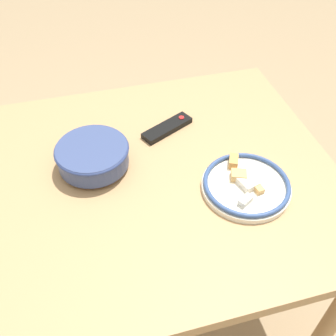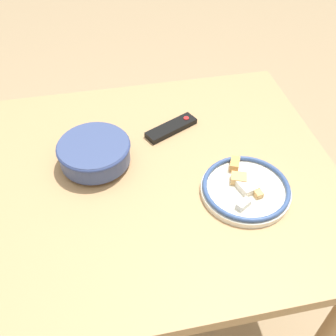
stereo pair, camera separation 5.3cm
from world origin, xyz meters
The scene contains 5 objects.
ground_plane centered at (0.00, 0.00, 0.00)m, with size 8.00×8.00×0.00m, color #9E8460.
dining_table centered at (0.00, 0.00, 0.67)m, with size 1.14×1.01×0.76m.
noodle_bowl centered at (-0.18, 0.08, 0.81)m, with size 0.23×0.23×0.08m.
food_plate centered at (0.24, -0.13, 0.78)m, with size 0.27×0.27×0.04m.
tv_remote centered at (0.09, 0.20, 0.77)m, with size 0.20×0.13×0.02m.
Camera 2 is at (-0.14, -0.86, 1.65)m, focal length 42.00 mm.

